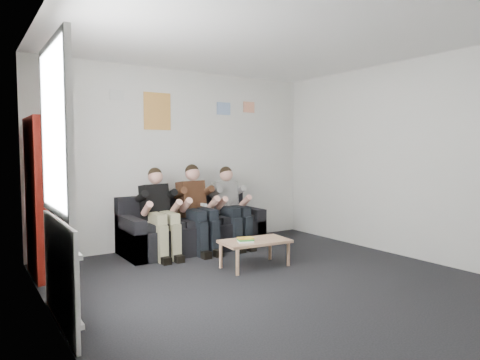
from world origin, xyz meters
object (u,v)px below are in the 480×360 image
object	(u,v)px
coffee_table	(255,243)
person_middle	(198,209)
sofa	(192,230)
person_right	(232,207)
person_left	(160,213)
bookshelf	(44,197)

from	to	relation	value
coffee_table	person_middle	xyz separation A→B (m)	(-0.22, 1.12, 0.33)
coffee_table	sofa	bearing A→B (deg)	99.59
coffee_table	person_right	world-z (taller)	person_right
sofa	person_middle	size ratio (longest dim) A/B	1.64
person_left	coffee_table	bearing A→B (deg)	-63.20
coffee_table	person_middle	size ratio (longest dim) A/B	0.68
sofa	person_right	xyz separation A→B (m)	(0.58, -0.19, 0.32)
bookshelf	coffee_table	bearing A→B (deg)	-25.18
coffee_table	person_middle	world-z (taller)	person_middle
bookshelf	person_middle	xyz separation A→B (m)	(2.05, 0.09, -0.30)
bookshelf	person_left	size ratio (longest dim) A/B	1.50
person_middle	person_right	bearing A→B (deg)	-6.54
person_left	bookshelf	bearing A→B (deg)	174.72
bookshelf	person_left	distance (m)	1.51
coffee_table	person_left	size ratio (longest dim) A/B	0.70
bookshelf	person_middle	size ratio (longest dim) A/B	1.46
sofa	bookshelf	bearing A→B (deg)	-172.26
bookshelf	person_left	bearing A→B (deg)	2.72
sofa	person_middle	world-z (taller)	person_middle
coffee_table	person_middle	bearing A→B (deg)	101.21
coffee_table	person_left	world-z (taller)	person_left
person_middle	person_right	xyz separation A→B (m)	(0.58, 0.00, -0.02)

